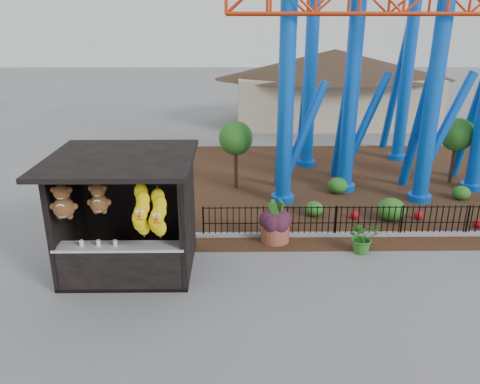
{
  "coord_description": "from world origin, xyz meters",
  "views": [
    {
      "loc": [
        -0.26,
        -9.9,
        6.15
      ],
      "look_at": [
        -0.12,
        1.5,
        2.0
      ],
      "focal_mm": 35.0,
      "sensor_mm": 36.0,
      "label": 1
    }
  ],
  "objects_px": {
    "roller_coaster": "(381,14)",
    "terracotta_planter": "(275,233)",
    "prize_booth": "(125,218)",
    "potted_plant": "(363,237)"
  },
  "relations": [
    {
      "from": "roller_coaster",
      "to": "terracotta_planter",
      "type": "xyz_separation_m",
      "value": [
        -4.18,
        -5.53,
        -6.17
      ]
    },
    {
      "from": "prize_booth",
      "to": "potted_plant",
      "type": "relative_size",
      "value": 3.7
    },
    {
      "from": "roller_coaster",
      "to": "potted_plant",
      "type": "height_order",
      "value": "roller_coaster"
    },
    {
      "from": "prize_booth",
      "to": "roller_coaster",
      "type": "relative_size",
      "value": 0.32
    },
    {
      "from": "roller_coaster",
      "to": "terracotta_planter",
      "type": "relative_size",
      "value": 12.98
    },
    {
      "from": "terracotta_planter",
      "to": "prize_booth",
      "type": "bearing_deg",
      "value": -155.55
    },
    {
      "from": "potted_plant",
      "to": "prize_booth",
      "type": "bearing_deg",
      "value": -177.18
    },
    {
      "from": "roller_coaster",
      "to": "potted_plant",
      "type": "relative_size",
      "value": 11.61
    },
    {
      "from": "prize_booth",
      "to": "terracotta_planter",
      "type": "bearing_deg",
      "value": 24.45
    },
    {
      "from": "prize_booth",
      "to": "roller_coaster",
      "type": "distance_m",
      "value": 11.98
    }
  ]
}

